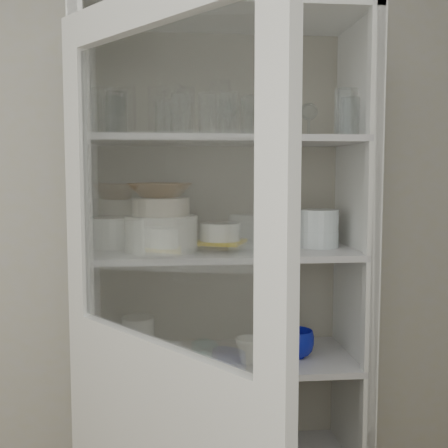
% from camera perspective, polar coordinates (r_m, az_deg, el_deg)
% --- Properties ---
extents(wall_back, '(3.60, 0.02, 2.60)m').
position_cam_1_polar(wall_back, '(2.25, -5.64, -0.81)').
color(wall_back, '#ABA78F').
rests_on(wall_back, ground).
extents(pantry_cabinet, '(1.00, 0.45, 2.10)m').
position_cam_1_polar(pantry_cabinet, '(2.17, -0.17, -10.71)').
color(pantry_cabinet, silver).
rests_on(pantry_cabinet, floor).
extents(cupboard_door, '(0.58, 0.74, 2.00)m').
position_cam_1_polar(cupboard_door, '(1.58, -6.54, -19.71)').
color(cupboard_door, silver).
rests_on(cupboard_door, floor).
extents(tumbler_0, '(0.07, 0.07, 0.13)m').
position_cam_1_polar(tumbler_0, '(1.87, -10.85, 11.02)').
color(tumbler_0, silver).
rests_on(tumbler_0, shelf_glass).
extents(tumbler_1, '(0.09, 0.09, 0.15)m').
position_cam_1_polar(tumbler_1, '(1.91, -12.16, 11.12)').
color(tumbler_1, silver).
rests_on(tumbler_1, shelf_glass).
extents(tumbler_2, '(0.08, 0.08, 0.14)m').
position_cam_1_polar(tumbler_2, '(1.91, -1.55, 11.06)').
color(tumbler_2, silver).
rests_on(tumbler_2, shelf_glass).
extents(tumbler_3, '(0.08, 0.08, 0.15)m').
position_cam_1_polar(tumbler_3, '(1.92, 0.37, 11.12)').
color(tumbler_3, silver).
rests_on(tumbler_3, shelf_glass).
extents(tumbler_4, '(0.09, 0.09, 0.15)m').
position_cam_1_polar(tumbler_4, '(1.90, 5.71, 11.18)').
color(tumbler_4, silver).
rests_on(tumbler_4, shelf_glass).
extents(tumbler_5, '(0.10, 0.10, 0.16)m').
position_cam_1_polar(tumbler_5, '(1.97, 12.29, 11.02)').
color(tumbler_5, silver).
rests_on(tumbler_5, shelf_glass).
extents(tumbler_6, '(0.07, 0.07, 0.13)m').
position_cam_1_polar(tumbler_6, '(1.96, 12.69, 10.60)').
color(tumbler_6, silver).
rests_on(tumbler_6, shelf_glass).
extents(tumbler_7, '(0.08, 0.08, 0.14)m').
position_cam_1_polar(tumbler_7, '(2.01, -11.12, 10.68)').
color(tumbler_7, silver).
rests_on(tumbler_7, shelf_glass).
extents(tumbler_8, '(0.08, 0.08, 0.13)m').
position_cam_1_polar(tumbler_8, '(2.04, -6.12, 10.49)').
color(tumbler_8, silver).
rests_on(tumbler_8, shelf_glass).
extents(tumbler_9, '(0.09, 0.09, 0.15)m').
position_cam_1_polar(tumbler_9, '(2.03, -4.27, 10.90)').
color(tumbler_9, silver).
rests_on(tumbler_9, shelf_glass).
extents(tumbler_10, '(0.09, 0.09, 0.15)m').
position_cam_1_polar(tumbler_10, '(2.03, 2.71, 10.80)').
color(tumbler_10, silver).
rests_on(tumbler_10, shelf_glass).
extents(goblet_0, '(0.08, 0.08, 0.18)m').
position_cam_1_polar(goblet_0, '(2.14, -10.84, 10.83)').
color(goblet_0, silver).
rests_on(goblet_0, shelf_glass).
extents(goblet_1, '(0.07, 0.07, 0.16)m').
position_cam_1_polar(goblet_1, '(2.11, 0.44, 10.76)').
color(goblet_1, silver).
rests_on(goblet_1, shelf_glass).
extents(goblet_2, '(0.08, 0.08, 0.18)m').
position_cam_1_polar(goblet_2, '(2.13, 2.90, 11.01)').
color(goblet_2, silver).
rests_on(goblet_2, shelf_glass).
extents(goblet_3, '(0.07, 0.07, 0.15)m').
position_cam_1_polar(goblet_3, '(2.19, 8.60, 10.42)').
color(goblet_3, silver).
rests_on(goblet_3, shelf_glass).
extents(plate_stack_front, '(0.26, 0.26, 0.13)m').
position_cam_1_polar(plate_stack_front, '(1.99, -6.38, -0.94)').
color(plate_stack_front, white).
rests_on(plate_stack_front, shelf_plates).
extents(plate_stack_back, '(0.19, 0.19, 0.11)m').
position_cam_1_polar(plate_stack_back, '(2.12, -11.32, -0.80)').
color(plate_stack_back, white).
rests_on(plate_stack_back, shelf_plates).
extents(cream_bowl, '(0.20, 0.20, 0.06)m').
position_cam_1_polar(cream_bowl, '(1.98, -6.41, 1.77)').
color(cream_bowl, beige).
rests_on(cream_bowl, plate_stack_front).
extents(terracotta_bowl, '(0.26, 0.26, 0.05)m').
position_cam_1_polar(terracotta_bowl, '(1.98, -6.43, 3.43)').
color(terracotta_bowl, '#533214').
rests_on(terracotta_bowl, cream_bowl).
extents(glass_platter, '(0.47, 0.47, 0.02)m').
position_cam_1_polar(glass_platter, '(2.03, -0.41, -2.28)').
color(glass_platter, silver).
rests_on(glass_platter, shelf_plates).
extents(yellow_trivet, '(0.21, 0.21, 0.01)m').
position_cam_1_polar(yellow_trivet, '(2.03, -0.41, -1.84)').
color(yellow_trivet, gold).
rests_on(yellow_trivet, glass_platter).
extents(white_ramekin, '(0.17, 0.17, 0.06)m').
position_cam_1_polar(white_ramekin, '(2.02, -0.41, -0.78)').
color(white_ramekin, white).
rests_on(white_ramekin, yellow_trivet).
extents(grey_bowl_stack, '(0.15, 0.15, 0.14)m').
position_cam_1_polar(grey_bowl_stack, '(2.10, 9.55, -0.44)').
color(grey_bowl_stack, silver).
rests_on(grey_bowl_stack, shelf_plates).
extents(mug_blue, '(0.14, 0.14, 0.10)m').
position_cam_1_polar(mug_blue, '(2.12, 7.38, -11.96)').
color(mug_blue, '#081E96').
rests_on(mug_blue, shelf_mugs).
extents(mug_teal, '(0.14, 0.14, 0.10)m').
position_cam_1_polar(mug_teal, '(2.19, 5.32, -11.37)').
color(mug_teal, teal).
rests_on(mug_teal, shelf_mugs).
extents(mug_white, '(0.12, 0.12, 0.09)m').
position_cam_1_polar(mug_white, '(2.05, 2.56, -12.70)').
color(mug_white, white).
rests_on(mug_white, shelf_mugs).
extents(teal_jar, '(0.09, 0.09, 0.11)m').
position_cam_1_polar(teal_jar, '(2.16, 5.18, -11.50)').
color(teal_jar, teal).
rests_on(teal_jar, shelf_mugs).
extents(measuring_cups, '(0.10, 0.10, 0.04)m').
position_cam_1_polar(measuring_cups, '(2.02, -4.95, -13.71)').
color(measuring_cups, silver).
rests_on(measuring_cups, shelf_mugs).
extents(white_canister, '(0.13, 0.13, 0.14)m').
position_cam_1_polar(white_canister, '(2.15, -8.71, -11.18)').
color(white_canister, white).
rests_on(white_canister, shelf_mugs).
extents(tin_box, '(0.25, 0.22, 0.06)m').
position_cam_1_polar(tin_box, '(2.30, 3.36, -21.79)').
color(tin_box, gray).
rests_on(tin_box, shelf_bot).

